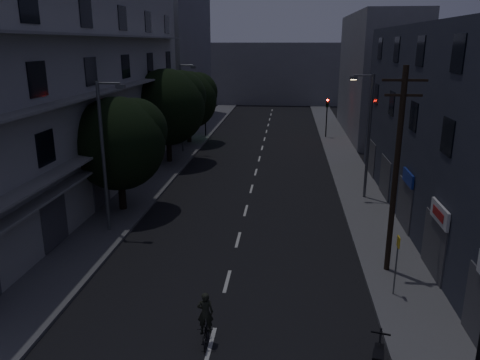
# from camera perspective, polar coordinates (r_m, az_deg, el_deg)

# --- Properties ---
(ground) EXTENTS (160.00, 160.00, 0.00)m
(ground) POSITION_cam_1_polar(r_m,az_deg,el_deg) (38.08, 1.99, 1.17)
(ground) COLOR black
(ground) RESTS_ON ground
(sidewalk_left) EXTENTS (3.00, 90.00, 0.15)m
(sidewalk_left) POSITION_cam_1_polar(r_m,az_deg,el_deg) (39.25, -9.00, 1.55)
(sidewalk_left) COLOR #565659
(sidewalk_left) RESTS_ON ground
(sidewalk_right) EXTENTS (3.00, 90.00, 0.15)m
(sidewalk_right) POSITION_cam_1_polar(r_m,az_deg,el_deg) (38.32, 13.26, 0.95)
(sidewalk_right) COLOR #565659
(sidewalk_right) RESTS_ON ground
(lane_markings) EXTENTS (0.15, 60.50, 0.01)m
(lane_markings) POSITION_cam_1_polar(r_m,az_deg,el_deg) (44.12, 2.55, 3.30)
(lane_markings) COLOR beige
(lane_markings) RESTS_ON ground
(building_left) EXTENTS (7.00, 36.00, 14.00)m
(building_left) POSITION_cam_1_polar(r_m,az_deg,el_deg) (33.11, -20.30, 10.20)
(building_left) COLOR #A3A39E
(building_left) RESTS_ON ground
(building_right) EXTENTS (6.19, 28.00, 11.00)m
(building_right) POSITION_cam_1_polar(r_m,az_deg,el_deg) (27.75, 26.05, 5.40)
(building_right) COLOR #2C2F3B
(building_right) RESTS_ON ground
(building_far_left) EXTENTS (6.00, 20.00, 16.00)m
(building_far_left) POSITION_cam_1_polar(r_m,az_deg,el_deg) (61.41, -7.99, 14.39)
(building_far_left) COLOR slate
(building_far_left) RESTS_ON ground
(building_far_right) EXTENTS (6.00, 20.00, 13.00)m
(building_far_right) POSITION_cam_1_polar(r_m,az_deg,el_deg) (54.62, 16.31, 12.10)
(building_far_right) COLOR slate
(building_far_right) RESTS_ON ground
(building_far_end) EXTENTS (24.00, 8.00, 10.00)m
(building_far_end) POSITION_cam_1_polar(r_m,az_deg,el_deg) (81.85, 4.25, 12.87)
(building_far_end) COLOR slate
(building_far_end) RESTS_ON ground
(tree_near) EXTENTS (5.57, 5.57, 6.87)m
(tree_near) POSITION_cam_1_polar(r_m,az_deg,el_deg) (28.76, -14.49, 4.74)
(tree_near) COLOR black
(tree_near) RESTS_ON sidewalk_left
(tree_mid) EXTENTS (6.36, 6.36, 7.83)m
(tree_mid) POSITION_cam_1_polar(r_m,az_deg,el_deg) (40.08, -8.76, 9.11)
(tree_mid) COLOR black
(tree_mid) RESTS_ON sidewalk_left
(tree_far) EXTENTS (5.79, 5.79, 7.16)m
(tree_far) POSITION_cam_1_polar(r_m,az_deg,el_deg) (48.14, -6.26, 9.91)
(tree_far) COLOR black
(tree_far) RESTS_ON sidewalk_left
(traffic_signal_far_right) EXTENTS (0.28, 0.37, 4.10)m
(traffic_signal_far_right) POSITION_cam_1_polar(r_m,az_deg,el_deg) (51.41, 10.56, 8.42)
(traffic_signal_far_right) COLOR black
(traffic_signal_far_right) RESTS_ON sidewalk_right
(traffic_signal_far_left) EXTENTS (0.28, 0.37, 4.10)m
(traffic_signal_far_left) POSITION_cam_1_polar(r_m,az_deg,el_deg) (51.44, -4.27, 8.65)
(traffic_signal_far_left) COLOR black
(traffic_signal_far_left) RESTS_ON sidewalk_left
(street_lamp_left_near) EXTENTS (1.51, 0.25, 8.00)m
(street_lamp_left_near) POSITION_cam_1_polar(r_m,az_deg,el_deg) (25.46, -16.14, 3.50)
(street_lamp_left_near) COLOR slate
(street_lamp_left_near) RESTS_ON sidewalk_left
(street_lamp_right) EXTENTS (1.51, 0.25, 8.00)m
(street_lamp_right) POSITION_cam_1_polar(r_m,az_deg,el_deg) (31.10, 15.27, 5.82)
(street_lamp_right) COLOR #515258
(street_lamp_right) RESTS_ON sidewalk_right
(street_lamp_left_far) EXTENTS (1.51, 0.25, 8.00)m
(street_lamp_left_far) POSITION_cam_1_polar(r_m,az_deg,el_deg) (43.78, -6.99, 9.20)
(street_lamp_left_far) COLOR slate
(street_lamp_left_far) RESTS_ON sidewalk_left
(utility_pole) EXTENTS (1.80, 0.24, 9.00)m
(utility_pole) POSITION_cam_1_polar(r_m,az_deg,el_deg) (20.93, 18.51, 1.34)
(utility_pole) COLOR black
(utility_pole) RESTS_ON sidewalk_right
(bus_stop_sign) EXTENTS (0.06, 0.35, 2.52)m
(bus_stop_sign) POSITION_cam_1_polar(r_m,az_deg,el_deg) (19.84, 18.61, -8.65)
(bus_stop_sign) COLOR #595B60
(bus_stop_sign) RESTS_ON sidewalk_right
(cyclist) EXTENTS (0.71, 1.56, 1.92)m
(cyclist) POSITION_cam_1_polar(r_m,az_deg,el_deg) (16.89, -4.21, -17.29)
(cyclist) COLOR black
(cyclist) RESTS_ON ground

